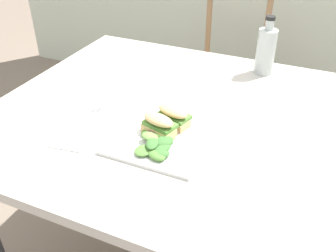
# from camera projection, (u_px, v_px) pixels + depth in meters

# --- Properties ---
(dining_table) EXTENTS (1.22, 0.97, 0.74)m
(dining_table) POSITION_uv_depth(u_px,v_px,m) (193.00, 148.00, 1.18)
(dining_table) COLOR #BCB7AD
(dining_table) RESTS_ON ground
(chair_wooden_far) EXTENTS (0.44, 0.44, 0.87)m
(chair_wooden_far) POSITION_uv_depth(u_px,v_px,m) (224.00, 67.00, 2.10)
(chair_wooden_far) COLOR tan
(chair_wooden_far) RESTS_ON ground
(plate_lunch) EXTENTS (0.25, 0.25, 0.01)m
(plate_lunch) POSITION_uv_depth(u_px,v_px,m) (162.00, 138.00, 1.01)
(plate_lunch) COLOR white
(plate_lunch) RESTS_ON dining_table
(sandwich_half_front) EXTENTS (0.10, 0.08, 0.06)m
(sandwich_half_front) POSITION_uv_depth(u_px,v_px,m) (159.00, 125.00, 1.01)
(sandwich_half_front) COLOR #DBB270
(sandwich_half_front) RESTS_ON plate_lunch
(sandwich_half_back) EXTENTS (0.10, 0.08, 0.06)m
(sandwich_half_back) POSITION_uv_depth(u_px,v_px,m) (173.00, 116.00, 1.04)
(sandwich_half_back) COLOR #DBB270
(sandwich_half_back) RESTS_ON plate_lunch
(salad_mixed_greens) EXTENTS (0.13, 0.15, 0.03)m
(salad_mixed_greens) POSITION_uv_depth(u_px,v_px,m) (157.00, 143.00, 0.96)
(salad_mixed_greens) COLOR #518438
(salad_mixed_greens) RESTS_ON plate_lunch
(napkin_folded) EXTENTS (0.12, 0.26, 0.00)m
(napkin_folded) POSITION_uv_depth(u_px,v_px,m) (85.00, 125.00, 1.07)
(napkin_folded) COLOR white
(napkin_folded) RESTS_ON dining_table
(fork_on_napkin) EXTENTS (0.04, 0.19, 0.00)m
(fork_on_napkin) POSITION_uv_depth(u_px,v_px,m) (87.00, 120.00, 1.08)
(fork_on_napkin) COLOR silver
(fork_on_napkin) RESTS_ON napkin_folded
(bottle_cold_brew) EXTENTS (0.07, 0.07, 0.21)m
(bottle_cold_brew) POSITION_uv_depth(u_px,v_px,m) (265.00, 53.00, 1.32)
(bottle_cold_brew) COLOR #472819
(bottle_cold_brew) RESTS_ON dining_table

